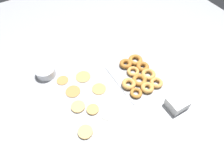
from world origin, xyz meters
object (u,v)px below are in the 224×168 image
Objects in this scene: pancake_1 at (78,107)px; pancake_7 at (85,132)px; container_stack at (177,103)px; pancake_6 at (73,91)px; batter_bowl at (46,72)px; pancake_2 at (107,114)px; pancake_3 at (83,77)px; donut_tray at (138,75)px; pancake_4 at (62,80)px; pancake_0 at (93,109)px; pancake_5 at (99,89)px.

pancake_1 is 0.19m from pancake_7.
pancake_6 is at bearing 49.99° from container_stack.
batter_bowl is at bearing 12.39° from pancake_1.
pancake_2 and pancake_3 have the same top height.
pancake_4 is at bearing 63.19° from donut_tray.
pancake_2 is 0.43m from pancake_4.
pancake_7 is 0.73× the size of container_stack.
container_stack reaches higher than donut_tray.
pancake_0 is 0.95× the size of pancake_4.
pancake_0 reaches higher than pancake_6.
pancake_1 is 0.20m from pancake_2.
pancake_6 is at bearing -168.71° from pancake_4.
donut_tray is at bearing -88.74° from pancake_1.
pancake_0 is 0.29m from pancake_3.
pancake_6 is at bearing 14.54° from pancake_0.
pancake_0 is at bearing -165.46° from pancake_6.
donut_tray is 0.68m from batter_bowl.
pancake_3 is at bearing -125.81° from batter_bowl.
pancake_7 reaches higher than pancake_0.
pancake_0 is 0.10m from pancake_1.
pancake_6 is at bearing 66.26° from pancake_5.
pancake_7 reaches higher than pancake_2.
pancake_7 is at bearing 175.86° from pancake_4.
pancake_0 is at bearing 39.71° from pancake_2.
container_stack is at bearing -117.43° from pancake_0.
pancake_7 is (-0.31, 0.06, 0.00)m from pancake_6.
donut_tray is at bearing -122.50° from batter_bowl.
pancake_5 is at bearing -162.78° from pancake_3.
pancake_7 is at bearing 77.03° from container_stack.
donut_tray is at bearing -120.27° from pancake_3.
pancake_3 is at bearing 38.20° from container_stack.
container_stack is (-0.17, -0.42, 0.03)m from pancake_2.
pancake_3 is at bearing 17.22° from pancake_5.
pancake_7 is at bearing 137.29° from pancake_5.
pancake_2 is at bearing -136.52° from pancake_1.
pancake_3 is 0.87× the size of container_stack.
donut_tray is (0.19, -0.52, 0.01)m from pancake_7.
container_stack is at bearing -141.80° from pancake_3.
pancake_3 and pancake_4 have the same top height.
container_stack is (-0.58, -0.56, 0.03)m from pancake_4.
container_stack is at bearing -112.51° from pancake_2.
pancake_3 is 1.06× the size of pancake_6.
pancake_1 is 0.26m from pancake_3.
pancake_5 is (-0.20, -0.19, 0.00)m from pancake_4.
donut_tray reaches higher than pancake_5.
pancake_7 is (-0.12, 0.11, 0.00)m from pancake_0.
pancake_1 is at bearing 107.50° from pancake_5.
container_stack is at bearing -119.76° from pancake_1.
donut_tray is at bearing -69.75° from pancake_7.
donut_tray reaches higher than pancake_0.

